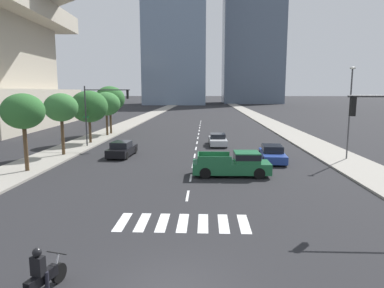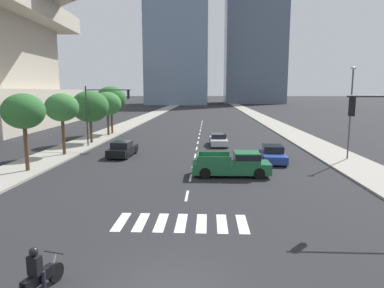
{
  "view_description": "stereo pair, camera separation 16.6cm",
  "coord_description": "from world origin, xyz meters",
  "px_view_note": "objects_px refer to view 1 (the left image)",
  "views": [
    {
      "loc": [
        1.0,
        -9.19,
        5.78
      ],
      "look_at": [
        0.0,
        15.31,
        2.0
      ],
      "focal_mm": 32.15,
      "sensor_mm": 36.0,
      "label": 1
    },
    {
      "loc": [
        1.17,
        -9.18,
        5.78
      ],
      "look_at": [
        0.0,
        15.31,
        2.0
      ],
      "focal_mm": 32.15,
      "sensor_mm": 36.0,
      "label": 2
    }
  ],
  "objects_px": {
    "pickup_truck": "(235,164)",
    "sedan_silver_0": "(218,140)",
    "street_tree_nearest": "(23,112)",
    "street_tree_fifth": "(110,99)",
    "street_lamp_east": "(350,106)",
    "street_tree_second": "(61,108)",
    "traffic_signal_far": "(102,105)",
    "street_tree_fourth": "(106,104)",
    "sedan_blue_1": "(272,154)",
    "motorcycle_lead": "(41,277)",
    "sedan_black_2": "(122,149)",
    "street_tree_third": "(89,107)"
  },
  "relations": [
    {
      "from": "motorcycle_lead",
      "to": "sedan_blue_1",
      "type": "distance_m",
      "value": 21.99
    },
    {
      "from": "sedan_black_2",
      "to": "pickup_truck",
      "type": "bearing_deg",
      "value": -122.07
    },
    {
      "from": "motorcycle_lead",
      "to": "street_tree_nearest",
      "type": "height_order",
      "value": "street_tree_nearest"
    },
    {
      "from": "pickup_truck",
      "to": "sedan_blue_1",
      "type": "distance_m",
      "value": 6.23
    },
    {
      "from": "street_tree_second",
      "to": "street_tree_fifth",
      "type": "xyz_separation_m",
      "value": [
        -0.0,
        15.57,
        0.42
      ]
    },
    {
      "from": "street_tree_fourth",
      "to": "traffic_signal_far",
      "type": "bearing_deg",
      "value": -76.56
    },
    {
      "from": "pickup_truck",
      "to": "sedan_black_2",
      "type": "bearing_deg",
      "value": 143.87
    },
    {
      "from": "street_tree_fourth",
      "to": "street_tree_fifth",
      "type": "height_order",
      "value": "street_tree_fifth"
    },
    {
      "from": "pickup_truck",
      "to": "street_lamp_east",
      "type": "relative_size",
      "value": 0.7
    },
    {
      "from": "pickup_truck",
      "to": "traffic_signal_far",
      "type": "bearing_deg",
      "value": 136.57
    },
    {
      "from": "traffic_signal_far",
      "to": "street_tree_second",
      "type": "height_order",
      "value": "traffic_signal_far"
    },
    {
      "from": "sedan_silver_0",
      "to": "street_tree_fifth",
      "type": "relative_size",
      "value": 0.71
    },
    {
      "from": "street_tree_nearest",
      "to": "street_tree_fifth",
      "type": "relative_size",
      "value": 0.87
    },
    {
      "from": "sedan_black_2",
      "to": "street_tree_nearest",
      "type": "distance_m",
      "value": 9.12
    },
    {
      "from": "sedan_blue_1",
      "to": "street_tree_fifth",
      "type": "height_order",
      "value": "street_tree_fifth"
    },
    {
      "from": "sedan_black_2",
      "to": "motorcycle_lead",
      "type": "bearing_deg",
      "value": -169.09
    },
    {
      "from": "street_lamp_east",
      "to": "street_tree_second",
      "type": "distance_m",
      "value": 24.66
    },
    {
      "from": "pickup_truck",
      "to": "street_tree_third",
      "type": "relative_size",
      "value": 0.93
    },
    {
      "from": "street_lamp_east",
      "to": "street_tree_fourth",
      "type": "bearing_deg",
      "value": 149.18
    },
    {
      "from": "sedan_blue_1",
      "to": "street_tree_nearest",
      "type": "bearing_deg",
      "value": -71.91
    },
    {
      "from": "sedan_silver_0",
      "to": "street_lamp_east",
      "type": "relative_size",
      "value": 0.59
    },
    {
      "from": "sedan_blue_1",
      "to": "street_tree_nearest",
      "type": "distance_m",
      "value": 19.3
    },
    {
      "from": "street_tree_fourth",
      "to": "street_tree_fifth",
      "type": "xyz_separation_m",
      "value": [
        0.0,
        1.77,
        0.59
      ]
    },
    {
      "from": "traffic_signal_far",
      "to": "street_tree_fifth",
      "type": "relative_size",
      "value": 0.98
    },
    {
      "from": "sedan_silver_0",
      "to": "street_tree_nearest",
      "type": "xyz_separation_m",
      "value": [
        -14.04,
        -13.14,
        3.78
      ]
    },
    {
      "from": "sedan_blue_1",
      "to": "street_lamp_east",
      "type": "relative_size",
      "value": 0.62
    },
    {
      "from": "street_tree_fourth",
      "to": "street_tree_second",
      "type": "bearing_deg",
      "value": -90.0
    },
    {
      "from": "street_tree_third",
      "to": "sedan_black_2",
      "type": "bearing_deg",
      "value": -53.7
    },
    {
      "from": "pickup_truck",
      "to": "street_lamp_east",
      "type": "xyz_separation_m",
      "value": [
        9.86,
        5.76,
        3.73
      ]
    },
    {
      "from": "sedan_blue_1",
      "to": "motorcycle_lead",
      "type": "bearing_deg",
      "value": -24.26
    },
    {
      "from": "pickup_truck",
      "to": "sedan_silver_0",
      "type": "bearing_deg",
      "value": 92.36
    },
    {
      "from": "street_tree_third",
      "to": "street_tree_fifth",
      "type": "relative_size",
      "value": 0.91
    },
    {
      "from": "street_tree_nearest",
      "to": "street_tree_second",
      "type": "bearing_deg",
      "value": 90.0
    },
    {
      "from": "sedan_black_2",
      "to": "street_tree_fifth",
      "type": "relative_size",
      "value": 0.69
    },
    {
      "from": "motorcycle_lead",
      "to": "street_tree_second",
      "type": "xyz_separation_m",
      "value": [
        -8.13,
        21.01,
        3.75
      ]
    },
    {
      "from": "street_lamp_east",
      "to": "street_tree_fifth",
      "type": "xyz_separation_m",
      "value": [
        -24.65,
        16.47,
        0.21
      ]
    },
    {
      "from": "traffic_signal_far",
      "to": "street_tree_fourth",
      "type": "relative_size",
      "value": 1.11
    },
    {
      "from": "sedan_black_2",
      "to": "street_tree_third",
      "type": "xyz_separation_m",
      "value": [
        -5.28,
        7.19,
        3.49
      ]
    },
    {
      "from": "pickup_truck",
      "to": "street_tree_third",
      "type": "distance_m",
      "value": 20.57
    },
    {
      "from": "sedan_silver_0",
      "to": "street_lamp_east",
      "type": "xyz_separation_m",
      "value": [
        10.61,
        -7.68,
        3.96
      ]
    },
    {
      "from": "pickup_truck",
      "to": "street_tree_fifth",
      "type": "relative_size",
      "value": 0.84
    },
    {
      "from": "sedan_silver_0",
      "to": "traffic_signal_far",
      "type": "distance_m",
      "value": 12.65
    },
    {
      "from": "traffic_signal_far",
      "to": "street_tree_second",
      "type": "distance_m",
      "value": 5.43
    },
    {
      "from": "street_tree_second",
      "to": "street_tree_third",
      "type": "xyz_separation_m",
      "value": [
        -0.0,
        7.27,
        -0.22
      ]
    },
    {
      "from": "pickup_truck",
      "to": "street_tree_third",
      "type": "xyz_separation_m",
      "value": [
        -14.79,
        13.92,
        3.3
      ]
    },
    {
      "from": "traffic_signal_far",
      "to": "street_tree_nearest",
      "type": "bearing_deg",
      "value": -100.47
    },
    {
      "from": "sedan_black_2",
      "to": "traffic_signal_far",
      "type": "height_order",
      "value": "traffic_signal_far"
    },
    {
      "from": "traffic_signal_far",
      "to": "street_tree_nearest",
      "type": "height_order",
      "value": "traffic_signal_far"
    },
    {
      "from": "pickup_truck",
      "to": "sedan_silver_0",
      "type": "xyz_separation_m",
      "value": [
        -0.75,
        13.44,
        -0.23
      ]
    },
    {
      "from": "sedan_silver_0",
      "to": "street_tree_fifth",
      "type": "height_order",
      "value": "street_tree_fifth"
    }
  ]
}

